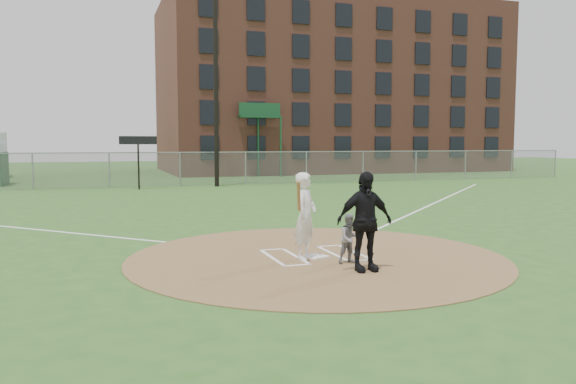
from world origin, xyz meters
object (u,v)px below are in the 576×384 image
object	(u,v)px
catcher	(350,239)
umpire	(364,221)
home_plate	(315,256)
batter_at_plate	(305,216)

from	to	relation	value
catcher	umpire	world-z (taller)	umpire
home_plate	batter_at_plate	world-z (taller)	batter_at_plate
catcher	batter_at_plate	world-z (taller)	batter_at_plate
catcher	batter_at_plate	xyz separation A→B (m)	(-0.74, 0.71, 0.43)
home_plate	catcher	world-z (taller)	catcher
home_plate	catcher	xyz separation A→B (m)	(0.48, -0.81, 0.51)
catcher	batter_at_plate	distance (m)	1.11
umpire	batter_at_plate	bearing A→B (deg)	116.91
home_plate	batter_at_plate	xyz separation A→B (m)	(-0.26, -0.09, 0.93)
home_plate	catcher	distance (m)	1.07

